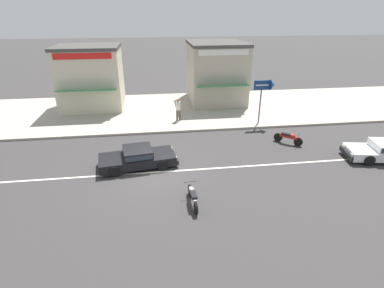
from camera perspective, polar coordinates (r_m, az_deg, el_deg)
The scene contains 10 objects.
ground_plane at distance 16.20m, azimuth -7.61°, elevation -5.39°, with size 160.00×160.00×0.00m, color #383535.
lane_centre_stripe at distance 16.20m, azimuth -7.61°, elevation -5.38°, with size 50.40×0.14×0.01m, color silver.
kerb_strip at distance 25.70m, azimuth -7.90°, elevation 6.30°, with size 68.00×10.00×0.15m, color #ADA393.
sedan_black_1 at distance 16.73m, azimuth -10.28°, elevation -2.49°, with size 4.40×2.31×1.06m.
motorcycle_0 at distance 20.19m, azimuth 17.91°, elevation 1.18°, with size 1.46×1.32×0.80m.
motorcycle_1 at distance 13.46m, azimuth 0.14°, elevation -9.85°, with size 0.56×1.91×0.80m.
arrow_signboard at distance 22.43m, azimuth 14.52°, elevation 10.48°, with size 1.54×0.73×3.23m.
pedestrian_mid_kerb at distance 22.70m, azimuth -2.64°, elevation 6.88°, with size 0.34×0.34×1.70m.
shopfront_corner_warung at distance 27.02m, azimuth -18.71°, elevation 11.96°, with size 5.11×5.07×5.11m.
shopfront_mid_block at distance 27.64m, azimuth 4.61°, elevation 13.49°, with size 4.86×6.11×5.19m.
Camera 1 is at (0.27, -14.06, 8.03)m, focal length 28.00 mm.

